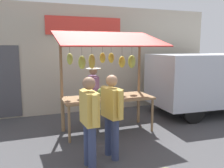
{
  "coord_description": "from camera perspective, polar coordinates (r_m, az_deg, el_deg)",
  "views": [
    {
      "loc": [
        1.96,
        5.5,
        2.11
      ],
      "look_at": [
        0.0,
        0.3,
        1.25
      ],
      "focal_mm": 38.73,
      "sensor_mm": 36.0,
      "label": 1
    }
  ],
  "objects": [
    {
      "name": "shopper_in_striped_shirt",
      "position": [
        4.55,
        -0.07,
        -6.33
      ],
      "size": [
        0.3,
        0.68,
        1.6
      ],
      "rotation": [
        0.0,
        0.0,
        -1.4
      ],
      "color": "navy",
      "rests_on": "ground"
    },
    {
      "name": "market_stall",
      "position": [
        5.92,
        -1.16,
        3.44
      ],
      "size": [
        2.5,
        1.46,
        2.5
      ],
      "color": "olive",
      "rests_on": "ground"
    },
    {
      "name": "shopper_with_ponytail",
      "position": [
        4.17,
        -5.36,
        -7.66
      ],
      "size": [
        0.23,
        0.69,
        1.62
      ],
      "rotation": [
        0.0,
        0.0,
        -1.54
      ],
      "color": "navy",
      "rests_on": "ground"
    },
    {
      "name": "vendor_with_sunhat",
      "position": [
        6.61,
        -4.38,
        -1.63
      ],
      "size": [
        0.4,
        0.68,
        1.57
      ],
      "rotation": [
        0.0,
        0.0,
        1.49
      ],
      "color": "#232328",
      "rests_on": "ground"
    },
    {
      "name": "street_backdrop",
      "position": [
        7.93,
        -6.8,
        5.76
      ],
      "size": [
        9.0,
        0.3,
        3.4
      ],
      "color": "#B2A893",
      "rests_on": "ground"
    },
    {
      "name": "ground_plane",
      "position": [
        6.2,
        -0.99,
        -11.08
      ],
      "size": [
        40.0,
        40.0,
        0.0
      ],
      "primitive_type": "plane",
      "color": "#424244"
    },
    {
      "name": "parked_van",
      "position": [
        8.43,
        23.05,
        1.35
      ],
      "size": [
        4.5,
        2.11,
        1.88
      ],
      "rotation": [
        0.0,
        0.0,
        -0.06
      ],
      "color": "silver",
      "rests_on": "ground"
    }
  ]
}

